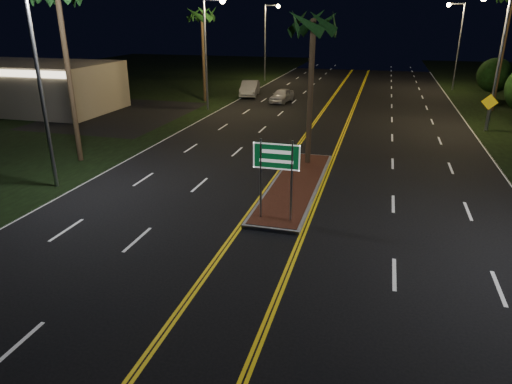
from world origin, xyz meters
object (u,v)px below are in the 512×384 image
(palm_left_far, at_px, (202,15))
(warning_sign, at_px, (489,107))
(commercial_building, at_px, (27,86))
(streetlight_left_mid, at_px, (210,42))
(car_near, at_px, (282,94))
(highway_sign, at_px, (276,164))
(median_island, at_px, (295,185))
(streetlight_right_far, at_px, (457,36))
(streetlight_right_mid, at_px, (495,47))
(streetlight_left_near, at_px, (44,64))
(shrub_far, at_px, (495,75))
(streetlight_left_far, at_px, (268,34))
(car_far, at_px, (250,87))
(palm_median, at_px, (313,23))

(palm_left_far, distance_m, warning_sign, 25.18)
(warning_sign, bearing_deg, commercial_building, -161.58)
(streetlight_left_mid, distance_m, car_near, 8.87)
(streetlight_left_mid, bearing_deg, highway_sign, -63.41)
(median_island, relative_size, streetlight_right_far, 1.14)
(highway_sign, distance_m, commercial_building, 31.17)
(streetlight_right_mid, xyz_separation_m, palm_left_far, (-23.41, 6.00, 2.09))
(highway_sign, xyz_separation_m, streetlight_left_near, (-10.61, 1.20, 3.25))
(commercial_building, height_order, streetlight_left_near, streetlight_left_near)
(streetlight_left_near, distance_m, car_near, 26.34)
(palm_left_far, bearing_deg, shrub_far, 16.74)
(streetlight_left_far, xyz_separation_m, streetlight_right_mid, (21.23, -22.00, 0.00))
(streetlight_left_near, distance_m, streetlight_left_far, 40.00)
(commercial_building, bearing_deg, highway_sign, -33.48)
(commercial_building, xyz_separation_m, warning_sign, (36.80, 1.66, -0.30))
(car_near, bearing_deg, streetlight_right_mid, -16.43)
(streetlight_left_near, xyz_separation_m, car_far, (1.11, 28.04, -4.77))
(highway_sign, xyz_separation_m, warning_sign, (10.80, 18.85, -0.70))
(streetlight_left_far, height_order, palm_left_far, streetlight_left_far)
(median_island, height_order, palm_median, palm_median)
(streetlight_left_mid, bearing_deg, shrub_far, 26.18)
(commercial_building, xyz_separation_m, car_far, (16.50, 12.05, -1.12))
(highway_sign, height_order, warning_sign, highway_sign)
(streetlight_right_far, relative_size, car_near, 2.05)
(streetlight_left_far, relative_size, streetlight_right_mid, 1.00)
(highway_sign, height_order, palm_median, palm_median)
(palm_left_far, bearing_deg, highway_sign, -63.08)
(commercial_building, bearing_deg, shrub_far, 21.91)
(streetlight_right_mid, bearing_deg, car_far, 153.47)
(highway_sign, bearing_deg, palm_median, 90.00)
(streetlight_right_far, relative_size, shrub_far, 2.27)
(median_island, distance_m, palm_median, 8.00)
(commercial_building, relative_size, streetlight_left_mid, 1.67)
(palm_median, bearing_deg, warning_sign, 45.91)
(highway_sign, height_order, car_near, highway_sign)
(commercial_building, bearing_deg, car_near, 24.70)
(median_island, distance_m, streetlight_left_far, 38.89)
(highway_sign, xyz_separation_m, palm_left_far, (-12.80, 25.20, 5.34))
(commercial_building, height_order, palm_median, palm_median)
(commercial_building, distance_m, streetlight_left_far, 28.75)
(streetlight_left_far, height_order, shrub_far, streetlight_left_far)
(streetlight_left_near, xyz_separation_m, streetlight_right_far, (21.23, 38.00, 0.00))
(streetlight_left_near, distance_m, palm_median, 12.55)
(highway_sign, distance_m, palm_left_far, 28.77)
(streetlight_right_mid, bearing_deg, streetlight_right_far, 90.00)
(car_far, bearing_deg, shrub_far, 0.67)
(palm_median, bearing_deg, highway_sign, -90.00)
(car_far, bearing_deg, highway_sign, -80.97)
(streetlight_right_far, height_order, warning_sign, streetlight_right_far)
(streetlight_right_mid, bearing_deg, highway_sign, -118.93)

